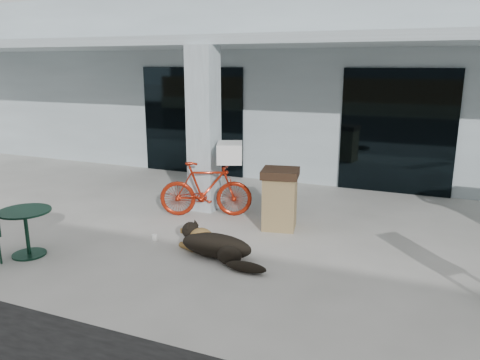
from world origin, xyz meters
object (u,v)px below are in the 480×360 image
at_px(bicycle, 206,189).
at_px(trash_receptacle, 280,199).
at_px(cafe_table_near, 27,233).
at_px(dog, 216,244).

xyz_separation_m(bicycle, trash_receptacle, (1.48, -0.10, 0.01)).
bearing_deg(cafe_table_near, trash_receptacle, 40.20).
bearing_deg(dog, cafe_table_near, -139.65).
relative_size(bicycle, cafe_table_near, 2.29).
xyz_separation_m(bicycle, dog, (1.03, -1.71, -0.30)).
bearing_deg(trash_receptacle, cafe_table_near, -139.80).
distance_m(bicycle, trash_receptacle, 1.48).
bearing_deg(cafe_table_near, bicycle, 59.34).
relative_size(bicycle, dog, 1.35).
height_order(bicycle, dog, bicycle).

